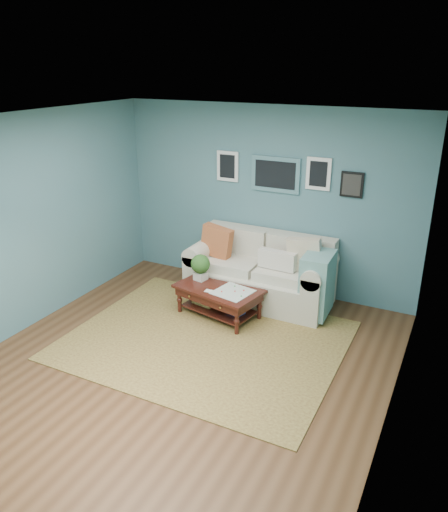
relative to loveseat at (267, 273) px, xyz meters
The scene contains 4 objects.
room_shell 2.19m from the loveseat, 96.59° to the right, with size 5.00×5.02×2.70m.
area_rug 1.46m from the loveseat, 100.14° to the right, with size 3.28×2.62×0.01m, color brown.
loveseat is the anchor object (origin of this frame).
coffee_table 0.84m from the loveseat, 122.19° to the right, with size 1.23×0.86×0.79m.
Camera 1 is at (2.61, -4.06, 3.26)m, focal length 35.00 mm.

